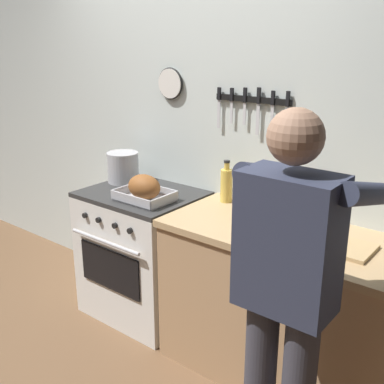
# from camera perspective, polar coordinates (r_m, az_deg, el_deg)

# --- Properties ---
(wall_back) EXTENTS (6.00, 0.13, 2.60)m
(wall_back) POSITION_cam_1_polar(r_m,az_deg,el_deg) (3.22, 1.01, 7.56)
(wall_back) COLOR silver
(wall_back) RESTS_ON ground
(counter_block) EXTENTS (2.03, 0.65, 0.90)m
(counter_block) POSITION_cam_1_polar(r_m,az_deg,el_deg) (2.69, 17.52, -15.08)
(counter_block) COLOR tan
(counter_block) RESTS_ON ground
(stove) EXTENTS (0.76, 0.67, 0.90)m
(stove) POSITION_cam_1_polar(r_m,az_deg,el_deg) (3.37, -5.86, -7.33)
(stove) COLOR white
(stove) RESTS_ON ground
(person_cook) EXTENTS (0.51, 0.63, 1.66)m
(person_cook) POSITION_cam_1_polar(r_m,az_deg,el_deg) (1.97, 11.44, -10.84)
(person_cook) COLOR #383842
(person_cook) RESTS_ON ground
(roasting_pan) EXTENTS (0.35, 0.26, 0.17)m
(roasting_pan) POSITION_cam_1_polar(r_m,az_deg,el_deg) (3.01, -5.75, 0.33)
(roasting_pan) COLOR #B7B7BC
(roasting_pan) RESTS_ON stove
(stock_pot) EXTENTS (0.22, 0.22, 0.21)m
(stock_pot) POSITION_cam_1_polar(r_m,az_deg,el_deg) (3.42, -8.29, 2.96)
(stock_pot) COLOR #B7B7BC
(stock_pot) RESTS_ON stove
(cutting_board) EXTENTS (0.36, 0.24, 0.02)m
(cutting_board) POSITION_cam_1_polar(r_m,az_deg,el_deg) (2.48, 16.89, -6.09)
(cutting_board) COLOR tan
(cutting_board) RESTS_ON counter_block
(bottle_cooking_oil) EXTENTS (0.08, 0.08, 0.27)m
(bottle_cooking_oil) POSITION_cam_1_polar(r_m,az_deg,el_deg) (2.98, 4.16, 0.90)
(bottle_cooking_oil) COLOR gold
(bottle_cooking_oil) RESTS_ON counter_block
(bottle_dish_soap) EXTENTS (0.07, 0.07, 0.19)m
(bottle_dish_soap) POSITION_cam_1_polar(r_m,az_deg,el_deg) (2.61, 13.00, -2.78)
(bottle_dish_soap) COLOR #338CCC
(bottle_dish_soap) RESTS_ON counter_block
(bottle_wine_red) EXTENTS (0.07, 0.07, 0.31)m
(bottle_wine_red) POSITION_cam_1_polar(r_m,az_deg,el_deg) (2.71, 12.85, -0.86)
(bottle_wine_red) COLOR #47141E
(bottle_wine_red) RESTS_ON counter_block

